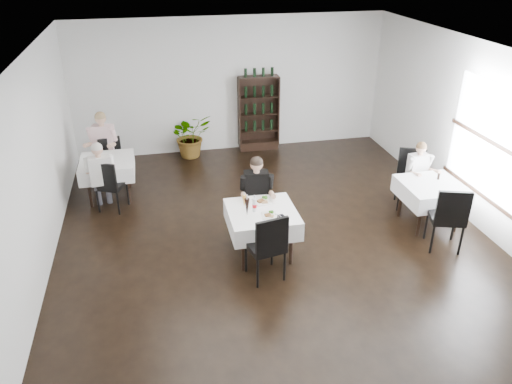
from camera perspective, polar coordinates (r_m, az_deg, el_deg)
room_shell at (r=7.28m, az=3.03°, el=3.13°), size 9.00×9.00×9.00m
window_right at (r=8.80m, az=25.56°, el=4.76°), size 0.06×2.30×1.85m
wine_shelf at (r=11.56m, az=0.30°, el=8.89°), size 0.90×0.28×1.75m
main_table at (r=7.61m, az=0.69°, el=-3.12°), size 1.03×1.03×0.77m
left_table at (r=9.74m, az=-16.61°, el=2.73°), size 0.98×0.98×0.77m
right_table at (r=8.93m, az=19.36°, el=0.04°), size 0.98×0.98×0.77m
potted_tree at (r=11.35m, az=-7.48°, el=6.43°), size 1.09×1.02×0.99m
main_chair_far at (r=8.24m, az=0.39°, el=-1.03°), size 0.61×0.61×1.00m
main_chair_near at (r=7.05m, az=1.36°, el=-5.92°), size 0.58×0.58×1.07m
left_chair_far at (r=10.27m, az=-16.07°, el=3.62°), size 0.55×0.56×0.96m
left_chair_near at (r=9.25m, az=-16.50°, el=1.02°), size 0.60×0.60×0.98m
right_chair_far at (r=9.53m, az=17.30°, el=1.96°), size 0.62×0.62×1.06m
right_chair_near at (r=8.26m, az=21.15°, el=-2.47°), size 0.63×0.63×1.10m
diner_main at (r=7.99m, az=0.11°, el=-0.01°), size 0.55×0.56×1.40m
diner_left_far at (r=10.29m, az=-17.11°, el=5.37°), size 0.61×0.65×1.47m
diner_left_near at (r=9.22m, az=-17.37°, el=2.29°), size 0.53×0.55×1.34m
diner_right_far at (r=9.40m, az=18.21°, el=2.33°), size 0.50×0.51×1.26m
plate_far at (r=7.78m, az=0.78°, el=-1.01°), size 0.31×0.31×0.08m
plate_near at (r=7.39m, az=1.56°, el=-2.63°), size 0.25×0.25×0.07m
pilsner_dark at (r=7.35m, az=-1.04°, el=-1.73°), size 0.08×0.08×0.34m
pilsner_lager at (r=7.58m, az=-1.35°, el=-1.07°), size 0.06×0.06×0.26m
coke_bottle at (r=7.47m, az=-0.17°, el=-1.47°), size 0.07×0.07×0.27m
napkin_cutlery at (r=7.36m, az=2.73°, el=-2.89°), size 0.20×0.19×0.02m
pepper_mill at (r=9.04m, az=20.14°, el=1.68°), size 0.05×0.05×0.11m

